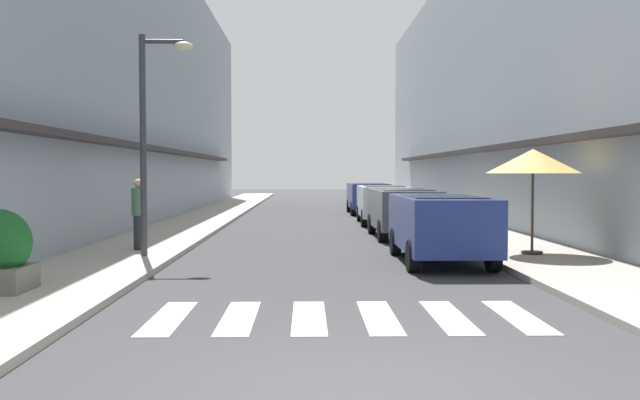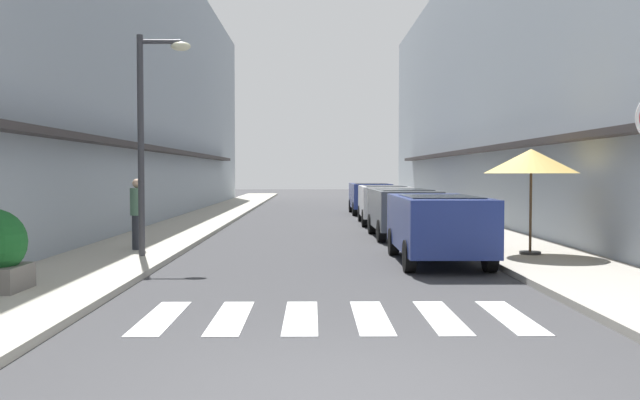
{
  "view_description": "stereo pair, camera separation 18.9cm",
  "coord_description": "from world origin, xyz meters",
  "px_view_note": "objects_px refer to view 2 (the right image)",
  "views": [
    {
      "loc": [
        -0.5,
        -5.98,
        1.97
      ],
      "look_at": [
        -0.08,
        15.86,
        1.09
      ],
      "focal_mm": 38.42,
      "sensor_mm": 36.0,
      "label": 1
    },
    {
      "loc": [
        -0.31,
        -5.98,
        1.97
      ],
      "look_at": [
        -0.08,
        15.86,
        1.09
      ],
      "focal_mm": 38.42,
      "sensor_mm": 36.0,
      "label": 2
    }
  ],
  "objects_px": {
    "street_lamp": "(150,120)",
    "cafe_umbrella": "(531,162)",
    "parked_car_far": "(384,200)",
    "pedestrian_walking_near": "(137,212)",
    "parked_car_distant": "(370,195)",
    "parked_car_near": "(438,221)",
    "parked_car_mid": "(403,207)"
  },
  "relations": [
    {
      "from": "parked_car_near",
      "to": "parked_car_mid",
      "type": "relative_size",
      "value": 1.05
    },
    {
      "from": "parked_car_mid",
      "to": "cafe_umbrella",
      "type": "relative_size",
      "value": 1.72
    },
    {
      "from": "parked_car_mid",
      "to": "pedestrian_walking_near",
      "type": "height_order",
      "value": "pedestrian_walking_near"
    },
    {
      "from": "parked_car_far",
      "to": "pedestrian_walking_near",
      "type": "bearing_deg",
      "value": -125.77
    },
    {
      "from": "cafe_umbrella",
      "to": "pedestrian_walking_near",
      "type": "height_order",
      "value": "cafe_umbrella"
    },
    {
      "from": "parked_car_near",
      "to": "pedestrian_walking_near",
      "type": "xyz_separation_m",
      "value": [
        -6.92,
        1.65,
        0.1
      ]
    },
    {
      "from": "parked_car_mid",
      "to": "parked_car_far",
      "type": "relative_size",
      "value": 0.95
    },
    {
      "from": "cafe_umbrella",
      "to": "pedestrian_walking_near",
      "type": "relative_size",
      "value": 1.4
    },
    {
      "from": "parked_car_far",
      "to": "cafe_umbrella",
      "type": "relative_size",
      "value": 1.81
    },
    {
      "from": "parked_car_far",
      "to": "parked_car_distant",
      "type": "xyz_separation_m",
      "value": [
        0.0,
        6.47,
        0.0
      ]
    },
    {
      "from": "parked_car_near",
      "to": "parked_car_far",
      "type": "height_order",
      "value": "same"
    },
    {
      "from": "parked_car_mid",
      "to": "cafe_umbrella",
      "type": "xyz_separation_m",
      "value": [
        2.22,
        -5.12,
        1.29
      ]
    },
    {
      "from": "cafe_umbrella",
      "to": "street_lamp",
      "type": "bearing_deg",
      "value": -178.63
    },
    {
      "from": "parked_car_near",
      "to": "parked_car_far",
      "type": "bearing_deg",
      "value": 90.0
    },
    {
      "from": "street_lamp",
      "to": "pedestrian_walking_near",
      "type": "relative_size",
      "value": 2.86
    },
    {
      "from": "cafe_umbrella",
      "to": "pedestrian_walking_near",
      "type": "xyz_separation_m",
      "value": [
        -9.15,
        1.01,
        -1.2
      ]
    },
    {
      "from": "cafe_umbrella",
      "to": "pedestrian_walking_near",
      "type": "distance_m",
      "value": 9.28
    },
    {
      "from": "parked_car_near",
      "to": "parked_car_far",
      "type": "distance_m",
      "value": 11.26
    },
    {
      "from": "pedestrian_walking_near",
      "to": "street_lamp",
      "type": "bearing_deg",
      "value": 176.35
    },
    {
      "from": "parked_car_near",
      "to": "cafe_umbrella",
      "type": "xyz_separation_m",
      "value": [
        2.22,
        0.63,
        1.29
      ]
    },
    {
      "from": "parked_car_mid",
      "to": "street_lamp",
      "type": "relative_size",
      "value": 0.84
    },
    {
      "from": "parked_car_far",
      "to": "street_lamp",
      "type": "relative_size",
      "value": 0.89
    },
    {
      "from": "parked_car_distant",
      "to": "street_lamp",
      "type": "relative_size",
      "value": 0.89
    },
    {
      "from": "parked_car_mid",
      "to": "cafe_umbrella",
      "type": "bearing_deg",
      "value": -66.52
    },
    {
      "from": "parked_car_mid",
      "to": "parked_car_far",
      "type": "height_order",
      "value": "same"
    },
    {
      "from": "street_lamp",
      "to": "pedestrian_walking_near",
      "type": "bearing_deg",
      "value": 116.55
    },
    {
      "from": "parked_car_distant",
      "to": "pedestrian_walking_near",
      "type": "bearing_deg",
      "value": -113.3
    },
    {
      "from": "parked_car_far",
      "to": "cafe_umbrella",
      "type": "height_order",
      "value": "cafe_umbrella"
    },
    {
      "from": "street_lamp",
      "to": "cafe_umbrella",
      "type": "distance_m",
      "value": 8.59
    },
    {
      "from": "parked_car_mid",
      "to": "street_lamp",
      "type": "height_order",
      "value": "street_lamp"
    },
    {
      "from": "parked_car_far",
      "to": "street_lamp",
      "type": "height_order",
      "value": "street_lamp"
    },
    {
      "from": "parked_car_far",
      "to": "parked_car_distant",
      "type": "distance_m",
      "value": 6.47
    }
  ]
}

